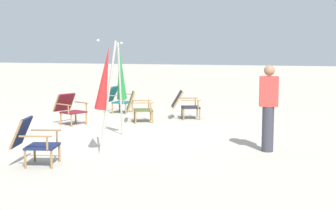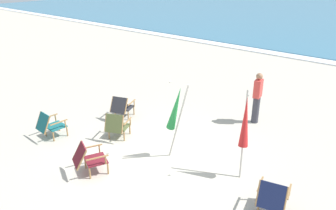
{
  "view_description": "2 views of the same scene",
  "coord_description": "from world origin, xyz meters",
  "px_view_note": "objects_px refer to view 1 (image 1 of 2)",
  "views": [
    {
      "loc": [
        9.9,
        4.33,
        1.97
      ],
      "look_at": [
        -0.62,
        1.2,
        0.59
      ],
      "focal_mm": 50.0,
      "sensor_mm": 36.0,
      "label": 1
    },
    {
      "loc": [
        4.99,
        -5.32,
        4.59
      ],
      "look_at": [
        -0.6,
        1.34,
        0.89
      ],
      "focal_mm": 35.0,
      "sensor_mm": 36.0,
      "label": 2
    }
  ],
  "objects_px": {
    "umbrella_furled_green": "(121,75)",
    "beach_chair_front_right": "(184,104)",
    "person_near_chairs": "(268,107)",
    "beach_chair_mid_center": "(69,108)",
    "umbrella_furled_red": "(105,79)",
    "beach_chair_back_left": "(33,140)",
    "beach_chair_far_center": "(118,99)",
    "beach_chair_front_left": "(138,106)"
  },
  "relations": [
    {
      "from": "beach_chair_front_right",
      "to": "beach_chair_far_center",
      "type": "bearing_deg",
      "value": -105.03
    },
    {
      "from": "beach_chair_front_right",
      "to": "umbrella_furled_green",
      "type": "bearing_deg",
      "value": -14.45
    },
    {
      "from": "beach_chair_back_left",
      "to": "beach_chair_mid_center",
      "type": "xyz_separation_m",
      "value": [
        -3.92,
        -1.45,
        -0.01
      ]
    },
    {
      "from": "umbrella_furled_green",
      "to": "beach_chair_front_right",
      "type": "bearing_deg",
      "value": 165.55
    },
    {
      "from": "beach_chair_far_center",
      "to": "umbrella_furled_green",
      "type": "bearing_deg",
      "value": 23.95
    },
    {
      "from": "beach_chair_far_center",
      "to": "person_near_chairs",
      "type": "distance_m",
      "value": 6.23
    },
    {
      "from": "beach_chair_front_right",
      "to": "person_near_chairs",
      "type": "bearing_deg",
      "value": 36.19
    },
    {
      "from": "beach_chair_far_center",
      "to": "beach_chair_front_right",
      "type": "bearing_deg",
      "value": 74.97
    },
    {
      "from": "beach_chair_front_right",
      "to": "beach_chair_front_left",
      "type": "bearing_deg",
      "value": -48.44
    },
    {
      "from": "beach_chair_back_left",
      "to": "beach_chair_front_right",
      "type": "height_order",
      "value": "beach_chair_back_left"
    },
    {
      "from": "beach_chair_mid_center",
      "to": "umbrella_furled_red",
      "type": "relative_size",
      "value": 0.44
    },
    {
      "from": "beach_chair_mid_center",
      "to": "beach_chair_front_right",
      "type": "distance_m",
      "value": 3.09
    },
    {
      "from": "beach_chair_mid_center",
      "to": "beach_chair_front_right",
      "type": "relative_size",
      "value": 1.01
    },
    {
      "from": "umbrella_furled_red",
      "to": "person_near_chairs",
      "type": "bearing_deg",
      "value": 109.95
    },
    {
      "from": "beach_chair_far_center",
      "to": "beach_chair_back_left",
      "type": "height_order",
      "value": "beach_chair_back_left"
    },
    {
      "from": "beach_chair_back_left",
      "to": "umbrella_furled_green",
      "type": "bearing_deg",
      "value": 171.16
    },
    {
      "from": "umbrella_furled_red",
      "to": "person_near_chairs",
      "type": "relative_size",
      "value": 1.29
    },
    {
      "from": "beach_chair_front_left",
      "to": "person_near_chairs",
      "type": "height_order",
      "value": "person_near_chairs"
    },
    {
      "from": "beach_chair_back_left",
      "to": "umbrella_furled_green",
      "type": "height_order",
      "value": "umbrella_furled_green"
    },
    {
      "from": "beach_chair_back_left",
      "to": "beach_chair_front_left",
      "type": "bearing_deg",
      "value": 178.46
    },
    {
      "from": "person_near_chairs",
      "to": "beach_chair_front_right",
      "type": "bearing_deg",
      "value": -143.81
    },
    {
      "from": "umbrella_furled_green",
      "to": "umbrella_furled_red",
      "type": "bearing_deg",
      "value": 12.66
    },
    {
      "from": "beach_chair_back_left",
      "to": "beach_chair_front_right",
      "type": "relative_size",
      "value": 0.91
    },
    {
      "from": "beach_chair_mid_center",
      "to": "beach_chair_front_left",
      "type": "bearing_deg",
      "value": 115.82
    },
    {
      "from": "beach_chair_front_left",
      "to": "umbrella_furled_red",
      "type": "relative_size",
      "value": 0.4
    },
    {
      "from": "beach_chair_far_center",
      "to": "beach_chair_front_right",
      "type": "height_order",
      "value": "beach_chair_far_center"
    },
    {
      "from": "umbrella_furled_green",
      "to": "person_near_chairs",
      "type": "xyz_separation_m",
      "value": [
        0.65,
        3.23,
        -0.52
      ]
    },
    {
      "from": "beach_chair_front_right",
      "to": "beach_chair_back_left",
      "type": "bearing_deg",
      "value": -11.66
    },
    {
      "from": "umbrella_furled_red",
      "to": "umbrella_furled_green",
      "type": "height_order",
      "value": "umbrella_furled_red"
    },
    {
      "from": "umbrella_furled_green",
      "to": "beach_chair_far_center",
      "type": "bearing_deg",
      "value": -156.05
    },
    {
      "from": "beach_chair_front_left",
      "to": "umbrella_furled_red",
      "type": "height_order",
      "value": "umbrella_furled_red"
    },
    {
      "from": "umbrella_furled_red",
      "to": "umbrella_furled_green",
      "type": "distance_m",
      "value": 1.72
    },
    {
      "from": "umbrella_furled_red",
      "to": "person_near_chairs",
      "type": "height_order",
      "value": "umbrella_furled_red"
    },
    {
      "from": "beach_chair_far_center",
      "to": "umbrella_furled_red",
      "type": "height_order",
      "value": "umbrella_furled_red"
    },
    {
      "from": "beach_chair_front_left",
      "to": "umbrella_furled_green",
      "type": "distance_m",
      "value": 2.12
    },
    {
      "from": "beach_chair_front_left",
      "to": "person_near_chairs",
      "type": "xyz_separation_m",
      "value": [
        2.52,
        3.54,
        0.41
      ]
    },
    {
      "from": "beach_chair_mid_center",
      "to": "person_near_chairs",
      "type": "bearing_deg",
      "value": 71.0
    },
    {
      "from": "beach_chair_front_right",
      "to": "umbrella_furled_red",
      "type": "xyz_separation_m",
      "value": [
        4.47,
        -0.34,
        0.96
      ]
    },
    {
      "from": "umbrella_furled_green",
      "to": "person_near_chairs",
      "type": "relative_size",
      "value": 1.27
    },
    {
      "from": "umbrella_furled_red",
      "to": "umbrella_furled_green",
      "type": "relative_size",
      "value": 1.01
    },
    {
      "from": "beach_chair_far_center",
      "to": "umbrella_furled_green",
      "type": "xyz_separation_m",
      "value": [
        3.39,
        1.5,
        0.93
      ]
    },
    {
      "from": "beach_chair_mid_center",
      "to": "person_near_chairs",
      "type": "distance_m",
      "value": 5.43
    }
  ]
}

